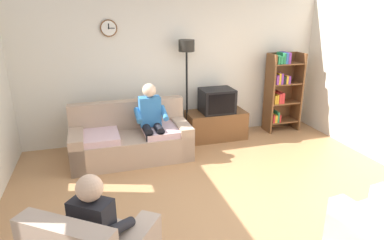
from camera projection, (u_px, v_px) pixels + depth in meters
ground_plane at (231, 208)px, 4.10m from camera, size 12.00×12.00×0.00m
back_wall_assembly at (176, 66)px, 6.07m from camera, size 6.20×0.17×2.70m
couch at (131, 140)px, 5.38m from camera, size 1.91×0.90×0.90m
tv_stand at (216, 125)px, 6.23m from camera, size 1.10×0.56×0.53m
tv at (217, 101)px, 6.05m from camera, size 0.60×0.49×0.44m
bookshelf at (281, 89)px, 6.49m from camera, size 0.68×0.36×1.57m
floor_lamp at (187, 63)px, 5.79m from camera, size 0.28×0.28×1.85m
person_on_couch at (151, 118)px, 5.25m from camera, size 0.51×0.54×1.24m
person_in_left_armchair at (100, 225)px, 2.81m from camera, size 0.62×0.64×1.12m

